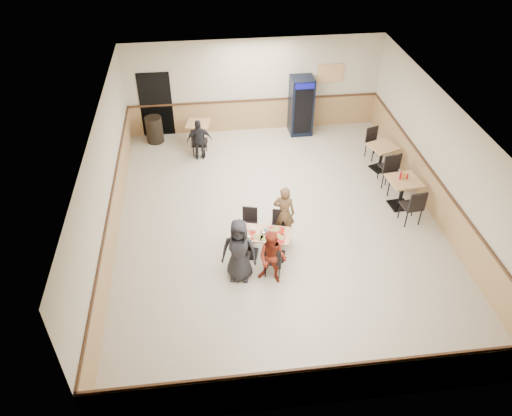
{
  "coord_description": "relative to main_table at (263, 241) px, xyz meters",
  "views": [
    {
      "loc": [
        -1.74,
        -9.61,
        7.95
      ],
      "look_at": [
        -0.63,
        -0.5,
        0.92
      ],
      "focal_mm": 35.0,
      "sensor_mm": 36.0,
      "label": 1
    }
  ],
  "objects": [
    {
      "name": "side_table_far_chair_north",
      "position": [
        3.88,
        3.87,
        0.04
      ],
      "size": [
        0.57,
        0.57,
        0.97
      ],
      "primitive_type": null,
      "rotation": [
        0.0,
        0.0,
        0.34
      ],
      "color": "black",
      "rests_on": "ground"
    },
    {
      "name": "side_table_far",
      "position": [
        3.88,
        3.26,
        0.06
      ],
      "size": [
        0.91,
        0.91,
        0.76
      ],
      "rotation": [
        0.0,
        0.0,
        0.34
      ],
      "color": "black",
      "rests_on": "ground"
    },
    {
      "name": "main_table",
      "position": [
        0.0,
        0.0,
        0.0
      ],
      "size": [
        1.37,
        0.94,
        0.67
      ],
      "rotation": [
        0.0,
        0.0,
        -0.27
      ],
      "color": "black",
      "rests_on": "ground"
    },
    {
      "name": "diner_woman_right",
      "position": [
        0.1,
        -0.82,
        0.21
      ],
      "size": [
        0.79,
        0.73,
        1.32
      ],
      "primitive_type": "imported",
      "rotation": [
        0.0,
        0.0,
        -0.46
      ],
      "color": "maroon",
      "rests_on": "ground"
    },
    {
      "name": "side_table_far_chair_south",
      "position": [
        3.88,
        2.65,
        0.04
      ],
      "size": [
        0.57,
        0.57,
        0.97
      ],
      "primitive_type": null,
      "rotation": [
        0.0,
        0.0,
        3.48
      ],
      "color": "black",
      "rests_on": "ground"
    },
    {
      "name": "side_table_near_chair_north",
      "position": [
        3.83,
        2.11,
        0.08
      ],
      "size": [
        0.53,
        0.53,
        1.04
      ],
      "primitive_type": null,
      "rotation": [
        0.0,
        0.0,
        0.11
      ],
      "color": "black",
      "rests_on": "ground"
    },
    {
      "name": "back_table",
      "position": [
        -1.28,
        5.32,
        0.05
      ],
      "size": [
        0.82,
        0.82,
        0.74
      ],
      "rotation": [
        0.0,
        0.0,
        -0.21
      ],
      "color": "black",
      "rests_on": "ground"
    },
    {
      "name": "side_table_near_chair_south",
      "position": [
        3.83,
        0.8,
        0.08
      ],
      "size": [
        0.53,
        0.53,
        1.04
      ],
      "primitive_type": null,
      "rotation": [
        0.0,
        0.0,
        3.25
      ],
      "color": "black",
      "rests_on": "ground"
    },
    {
      "name": "main_chairs",
      "position": [
        -0.04,
        0.01,
        -0.02
      ],
      "size": [
        1.46,
        1.71,
        0.85
      ],
      "rotation": [
        0.0,
        0.0,
        -0.27
      ],
      "color": "black",
      "rests_on": "ground"
    },
    {
      "name": "trash_bin",
      "position": [
        -2.66,
        5.67,
        -0.03
      ],
      "size": [
        0.53,
        0.53,
        0.83
      ],
      "primitive_type": "cylinder",
      "color": "black",
      "rests_on": "ground"
    },
    {
      "name": "tabletop_clutter",
      "position": [
        0.0,
        -0.05,
        0.25
      ],
      "size": [
        1.13,
        0.66,
        0.12
      ],
      "rotation": [
        0.0,
        0.0,
        -0.27
      ],
      "color": "#AB110B",
      "rests_on": "main_table"
    },
    {
      "name": "lone_diner",
      "position": [
        -1.28,
        4.48,
        0.18
      ],
      "size": [
        0.75,
        0.34,
        1.26
      ],
      "primitive_type": "imported",
      "rotation": [
        0.0,
        0.0,
        3.19
      ],
      "color": "black",
      "rests_on": "ground"
    },
    {
      "name": "pepsi_cooler",
      "position": [
        1.99,
        5.72,
        0.49
      ],
      "size": [
        0.72,
        0.72,
        1.86
      ],
      "rotation": [
        0.0,
        0.0,
        0.01
      ],
      "color": "black",
      "rests_on": "ground"
    },
    {
      "name": "ground",
      "position": [
        0.55,
        1.12,
        -0.45
      ],
      "size": [
        10.0,
        10.0,
        0.0
      ],
      "primitive_type": "plane",
      "color": "beige",
      "rests_on": "ground"
    },
    {
      "name": "condiment_caddy",
      "position": [
        3.8,
        1.51,
        0.47
      ],
      "size": [
        0.23,
        0.06,
        0.2
      ],
      "color": "#B20C14",
      "rests_on": "side_table_near"
    },
    {
      "name": "diner_man_opposite",
      "position": [
        0.59,
        0.63,
        0.27
      ],
      "size": [
        0.6,
        0.48,
        1.44
      ],
      "primitive_type": "imported",
      "rotation": [
        0.0,
        0.0,
        2.85
      ],
      "color": "brown",
      "rests_on": "ground"
    },
    {
      "name": "diner_woman_left",
      "position": [
        -0.59,
        -0.63,
        0.33
      ],
      "size": [
        0.85,
        0.64,
        1.56
      ],
      "primitive_type": "imported",
      "rotation": [
        0.0,
        0.0,
        -0.21
      ],
      "color": "black",
      "rests_on": "ground"
    },
    {
      "name": "back_table_chair_lone",
      "position": [
        -1.28,
        4.73,
        0.02
      ],
      "size": [
        0.52,
        0.52,
        0.94
      ],
      "primitive_type": null,
      "rotation": [
        0.0,
        0.0,
        2.93
      ],
      "color": "black",
      "rests_on": "ground"
    },
    {
      "name": "side_table_near",
      "position": [
        3.83,
        1.46,
        0.1
      ],
      "size": [
        0.85,
        0.85,
        0.82
      ],
      "rotation": [
        0.0,
        0.0,
        0.11
      ],
      "color": "black",
      "rests_on": "ground"
    },
    {
      "name": "room_shell",
      "position": [
        2.33,
        3.67,
        0.13
      ],
      "size": [
        10.0,
        10.0,
        10.0
      ],
      "color": "silver",
      "rests_on": "ground"
    }
  ]
}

